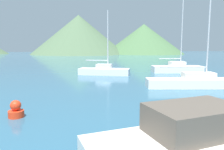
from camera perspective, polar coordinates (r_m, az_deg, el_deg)
name	(u,v)px	position (r m, az deg, el deg)	size (l,w,h in m)	color
sailboat_inner	(198,82)	(18.45, 21.59, -1.62)	(8.24, 2.85, 7.16)	white
sailboat_middle	(104,70)	(24.74, -2.04, 1.19)	(5.94, 3.60, 7.11)	silver
sailboat_outer	(177,68)	(28.10, 16.58, 1.77)	(6.25, 2.80, 9.65)	white
buoy_marker	(16,110)	(11.06, -23.81, -8.42)	(0.70, 0.70, 0.80)	red
hill_central	(79,35)	(88.20, -8.67, 10.38)	(37.09, 37.09, 15.15)	#4C6647
hill_east	(144,39)	(90.77, 8.29, 9.30)	(32.24, 32.24, 11.93)	#476B42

